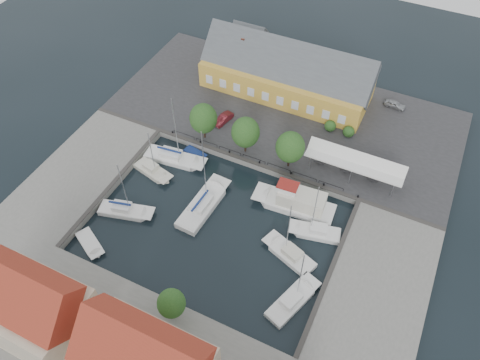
{
  "coord_description": "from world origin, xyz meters",
  "views": [
    {
      "loc": [
        18.96,
        -33.33,
        51.65
      ],
      "look_at": [
        0.0,
        6.0,
        1.5
      ],
      "focal_mm": 35.0,
      "sensor_mm": 36.0,
      "label": 1
    }
  ],
  "objects_px": {
    "west_boat_b": "(153,172)",
    "launch_sw": "(90,244)",
    "east_boat_c": "(292,301)",
    "east_boat_b": "(290,255)",
    "west_boat_d": "(125,211)",
    "launch_nw": "(195,154)",
    "car_red": "(223,119)",
    "warehouse": "(284,73)",
    "car_silver": "(395,104)",
    "center_sailboat": "(203,206)",
    "west_boat_a": "(174,159)",
    "trawler": "(297,203)",
    "tent_canopy": "(355,161)",
    "east_boat_a": "(316,233)"
  },
  "relations": [
    {
      "from": "tent_canopy",
      "to": "west_boat_d",
      "type": "relative_size",
      "value": 1.33
    },
    {
      "from": "car_silver",
      "to": "west_boat_a",
      "type": "relative_size",
      "value": 0.28
    },
    {
      "from": "tent_canopy",
      "to": "east_boat_b",
      "type": "bearing_deg",
      "value": -101.12
    },
    {
      "from": "warehouse",
      "to": "car_red",
      "type": "height_order",
      "value": "warehouse"
    },
    {
      "from": "center_sailboat",
      "to": "west_boat_b",
      "type": "relative_size",
      "value": 1.55
    },
    {
      "from": "center_sailboat",
      "to": "east_boat_a",
      "type": "height_order",
      "value": "center_sailboat"
    },
    {
      "from": "east_boat_b",
      "to": "launch_nw",
      "type": "height_order",
      "value": "east_boat_b"
    },
    {
      "from": "warehouse",
      "to": "car_silver",
      "type": "relative_size",
      "value": 8.1
    },
    {
      "from": "tent_canopy",
      "to": "east_boat_c",
      "type": "relative_size",
      "value": 1.38
    },
    {
      "from": "east_boat_b",
      "to": "west_boat_a",
      "type": "bearing_deg",
      "value": 159.72
    },
    {
      "from": "trawler",
      "to": "east_boat_c",
      "type": "height_order",
      "value": "east_boat_c"
    },
    {
      "from": "east_boat_b",
      "to": "west_boat_d",
      "type": "xyz_separation_m",
      "value": [
        -23.04,
        -3.35,
        0.01
      ]
    },
    {
      "from": "east_boat_a",
      "to": "east_boat_c",
      "type": "xyz_separation_m",
      "value": [
        0.82,
        -10.55,
        -0.0
      ]
    },
    {
      "from": "west_boat_d",
      "to": "launch_nw",
      "type": "distance_m",
      "value": 14.3
    },
    {
      "from": "west_boat_d",
      "to": "launch_nw",
      "type": "relative_size",
      "value": 2.63
    },
    {
      "from": "center_sailboat",
      "to": "west_boat_b",
      "type": "height_order",
      "value": "center_sailboat"
    },
    {
      "from": "west_boat_b",
      "to": "east_boat_c",
      "type": "bearing_deg",
      "value": -21.65
    },
    {
      "from": "tent_canopy",
      "to": "car_red",
      "type": "distance_m",
      "value": 22.17
    },
    {
      "from": "east_boat_c",
      "to": "west_boat_d",
      "type": "height_order",
      "value": "west_boat_d"
    },
    {
      "from": "car_silver",
      "to": "launch_sw",
      "type": "xyz_separation_m",
      "value": [
        -29.28,
        -43.41,
        -1.51
      ]
    },
    {
      "from": "warehouse",
      "to": "launch_nw",
      "type": "xyz_separation_m",
      "value": [
        -6.49,
        -19.47,
        -4.34
      ]
    },
    {
      "from": "west_boat_d",
      "to": "launch_sw",
      "type": "distance_m",
      "value": 6.46
    },
    {
      "from": "car_silver",
      "to": "west_boat_b",
      "type": "distance_m",
      "value": 40.95
    },
    {
      "from": "car_silver",
      "to": "east_boat_c",
      "type": "distance_m",
      "value": 39.65
    },
    {
      "from": "car_red",
      "to": "launch_sw",
      "type": "height_order",
      "value": "car_red"
    },
    {
      "from": "east_boat_a",
      "to": "east_boat_c",
      "type": "bearing_deg",
      "value": -85.57
    },
    {
      "from": "trawler",
      "to": "west_boat_d",
      "type": "xyz_separation_m",
      "value": [
        -20.94,
        -11.08,
        -0.75
      ]
    },
    {
      "from": "car_red",
      "to": "west_boat_a",
      "type": "relative_size",
      "value": 0.3
    },
    {
      "from": "west_boat_a",
      "to": "west_boat_d",
      "type": "distance_m",
      "value": 11.59
    },
    {
      "from": "car_silver",
      "to": "east_boat_b",
      "type": "distance_m",
      "value": 34.11
    },
    {
      "from": "east_boat_b",
      "to": "launch_nw",
      "type": "distance_m",
      "value": 22.55
    },
    {
      "from": "tent_canopy",
      "to": "trawler",
      "type": "height_order",
      "value": "trawler"
    },
    {
      "from": "car_red",
      "to": "trawler",
      "type": "distance_m",
      "value": 19.71
    },
    {
      "from": "west_boat_b",
      "to": "launch_sw",
      "type": "distance_m",
      "value": 14.29
    },
    {
      "from": "warehouse",
      "to": "launch_nw",
      "type": "distance_m",
      "value": 20.98
    },
    {
      "from": "warehouse",
      "to": "west_boat_d",
      "type": "height_order",
      "value": "warehouse"
    },
    {
      "from": "west_boat_b",
      "to": "launch_sw",
      "type": "bearing_deg",
      "value": -92.15
    },
    {
      "from": "trawler",
      "to": "launch_sw",
      "type": "relative_size",
      "value": 2.17
    },
    {
      "from": "warehouse",
      "to": "east_boat_b",
      "type": "relative_size",
      "value": 2.75
    },
    {
      "from": "west_boat_a",
      "to": "east_boat_a",
      "type": "bearing_deg",
      "value": -8.3
    },
    {
      "from": "launch_sw",
      "to": "car_silver",
      "type": "bearing_deg",
      "value": 56.0
    },
    {
      "from": "east_boat_b",
      "to": "west_boat_d",
      "type": "relative_size",
      "value": 0.99
    },
    {
      "from": "center_sailboat",
      "to": "east_boat_b",
      "type": "relative_size",
      "value": 1.35
    },
    {
      "from": "west_boat_a",
      "to": "launch_nw",
      "type": "height_order",
      "value": "west_boat_a"
    },
    {
      "from": "east_boat_c",
      "to": "west_boat_b",
      "type": "relative_size",
      "value": 1.11
    },
    {
      "from": "trawler",
      "to": "west_boat_a",
      "type": "bearing_deg",
      "value": 178.63
    },
    {
      "from": "tent_canopy",
      "to": "center_sailboat",
      "type": "distance_m",
      "value": 22.33
    },
    {
      "from": "center_sailboat",
      "to": "east_boat_c",
      "type": "xyz_separation_m",
      "value": [
        16.44,
        -7.98,
        -0.1
      ]
    },
    {
      "from": "car_red",
      "to": "launch_sw",
      "type": "distance_m",
      "value": 28.44
    },
    {
      "from": "warehouse",
      "to": "east_boat_c",
      "type": "height_order",
      "value": "warehouse"
    }
  ]
}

